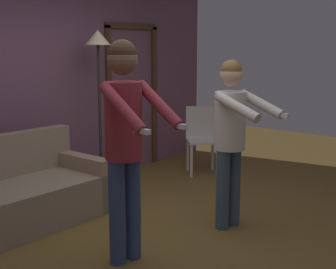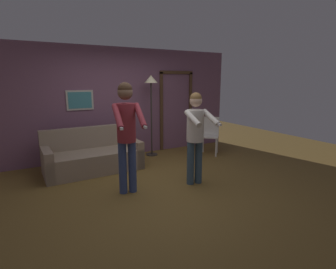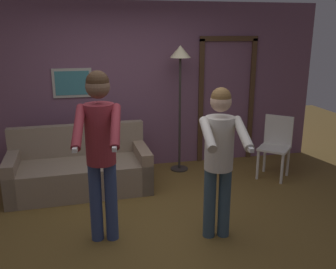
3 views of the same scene
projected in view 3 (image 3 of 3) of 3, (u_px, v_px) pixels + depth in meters
ground_plane at (149, 228)px, 4.25m from camera, size 12.00×12.00×0.00m
back_wall_assembly at (126, 88)px, 5.87m from camera, size 6.40×0.10×2.60m
couch at (80, 171)px, 5.22m from camera, size 1.93×0.92×0.87m
torchiere_lamp at (180, 69)px, 5.61m from camera, size 0.32×0.32×1.96m
person_standing_left at (100, 141)px, 3.73m from camera, size 0.50×0.71×1.81m
person_standing_right at (219, 151)px, 3.83m from camera, size 0.49×0.71×1.63m
dining_chair_distant at (276, 143)px, 5.65m from camera, size 0.59×0.59×0.93m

